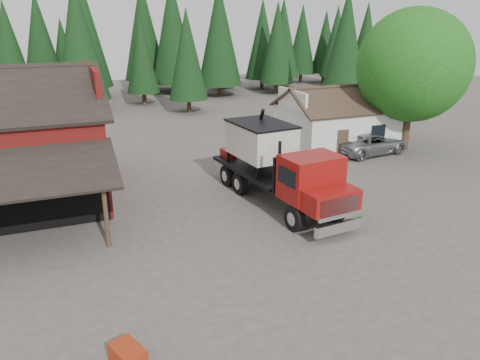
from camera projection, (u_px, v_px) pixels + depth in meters
name	position (u px, v px, depth m)	size (l,w,h in m)	color
ground	(246.00, 245.00, 20.52)	(120.00, 120.00, 0.00)	#4E443D
farmhouse	(338.00, 124.00, 35.91)	(8.60, 6.42, 4.65)	silver
deciduous_tree	(413.00, 70.00, 33.27)	(8.00, 8.00, 10.20)	#382619
conifer_backdrop	(115.00, 98.00, 57.32)	(76.00, 16.00, 16.00)	black
near_pine_b	(187.00, 54.00, 46.96)	(3.96, 3.96, 10.40)	#382619
near_pine_c	(346.00, 43.00, 48.74)	(4.84, 4.84, 12.40)	#382619
near_pine_d	(78.00, 39.00, 46.46)	(5.28, 5.28, 13.40)	#382619
feed_truck	(278.00, 164.00, 24.55)	(3.87, 10.56, 4.66)	black
silver_car	(371.00, 143.00, 33.93)	(2.60, 5.63, 1.56)	#9A9DA1
equip_box	(128.00, 356.00, 13.38)	(0.70, 1.10, 0.60)	maroon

